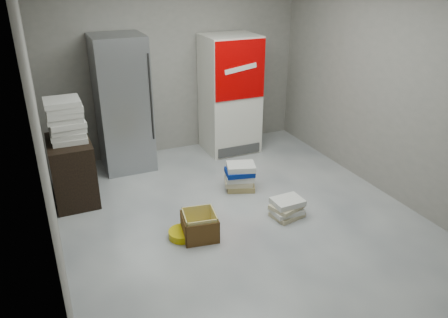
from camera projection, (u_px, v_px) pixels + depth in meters
name	position (u px, v px, depth m)	size (l,w,h in m)	color
ground	(246.00, 223.00, 5.06)	(5.00, 5.00, 0.00)	beige
room_shell	(250.00, 69.00, 4.32)	(4.04, 5.04, 2.82)	gray
steel_fridge	(123.00, 104.00, 6.11)	(0.70, 0.72, 1.90)	#B0B2B9
coke_cooler	(230.00, 94.00, 6.73)	(0.80, 0.73, 1.80)	silver
wood_shelf	(72.00, 170.00, 5.43)	(0.50, 0.80, 0.80)	black
supply_box_stack	(66.00, 120.00, 5.16)	(0.43, 0.43, 0.52)	silver
phonebook_stack_main	(240.00, 177.00, 5.75)	(0.46, 0.41, 0.37)	#94814E
phonebook_stack_side	(287.00, 208.00, 5.16)	(0.42, 0.37, 0.23)	#BEB08A
cardboard_box	(200.00, 227.00, 4.77)	(0.42, 0.42, 0.30)	gold
bucket_lid	(183.00, 234.00, 4.79)	(0.31, 0.31, 0.08)	#C7AE06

